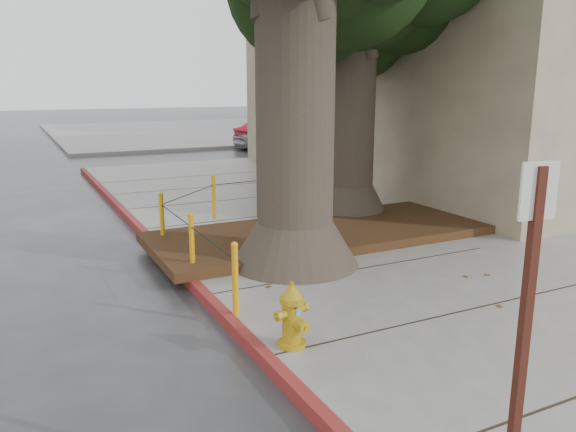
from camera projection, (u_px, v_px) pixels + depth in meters
name	position (u px, v px, depth m)	size (l,w,h in m)	color
ground	(417.00, 333.00, 6.85)	(140.00, 140.00, 0.00)	#28282B
sidewalk_main	(569.00, 227.00, 11.62)	(16.00, 26.00, 0.15)	slate
sidewalk_far	(186.00, 131.00, 35.57)	(16.00, 20.00, 0.15)	slate
curb_red	(197.00, 288.00, 8.14)	(0.14, 26.00, 0.16)	maroon
planter_bed	(322.00, 233.00, 10.58)	(6.40, 2.60, 0.16)	black
building_corner	(504.00, 17.00, 17.46)	(12.00, 13.00, 10.00)	tan
building_side_white	(355.00, 60.00, 35.43)	(10.00, 10.00, 9.00)	silver
building_side_grey	(379.00, 44.00, 42.93)	(12.00, 14.00, 12.00)	slate
bollard_ring	(225.00, 215.00, 10.13)	(3.79, 5.39, 0.95)	orange
fire_hydrant	(292.00, 315.00, 6.09)	(0.40, 0.38, 0.74)	#B98F13
signpost	(524.00, 335.00, 3.33)	(0.24, 0.07, 2.39)	#471911
car_silver	(268.00, 138.00, 26.38)	(1.26, 3.12, 1.06)	#A3A3A8
car_red	(276.00, 133.00, 27.34)	(1.39, 3.99, 1.32)	maroon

